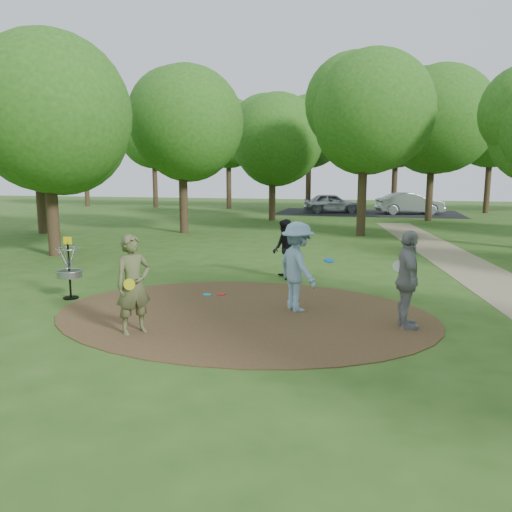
# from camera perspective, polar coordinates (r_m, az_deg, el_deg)

# --- Properties ---
(ground) EXTENTS (100.00, 100.00, 0.00)m
(ground) POSITION_cam_1_polar(r_m,az_deg,el_deg) (11.07, -1.49, -6.61)
(ground) COLOR #2D5119
(ground) RESTS_ON ground
(dirt_clearing) EXTENTS (8.40, 8.40, 0.02)m
(dirt_clearing) POSITION_cam_1_polar(r_m,az_deg,el_deg) (11.07, -1.49, -6.56)
(dirt_clearing) COLOR #47301C
(dirt_clearing) RESTS_ON ground
(parking_lot) EXTENTS (14.00, 8.00, 0.01)m
(parking_lot) POSITION_cam_1_polar(r_m,az_deg,el_deg) (40.39, 12.62, 4.84)
(parking_lot) COLOR black
(parking_lot) RESTS_ON ground
(player_observer_with_disc) EXTENTS (0.80, 0.84, 1.93)m
(player_observer_with_disc) POSITION_cam_1_polar(r_m,az_deg,el_deg) (9.80, -13.83, -3.20)
(player_observer_with_disc) COLOR brown
(player_observer_with_disc) RESTS_ON ground
(player_throwing_with_disc) EXTENTS (1.54, 1.48, 2.01)m
(player_throwing_with_disc) POSITION_cam_1_polar(r_m,az_deg,el_deg) (11.14, 4.77, -1.23)
(player_throwing_with_disc) COLOR #85A8C6
(player_throwing_with_disc) RESTS_ON ground
(player_walking_with_disc) EXTENTS (0.98, 1.06, 1.75)m
(player_walking_with_disc) POSITION_cam_1_polar(r_m,az_deg,el_deg) (14.54, 3.34, 0.77)
(player_walking_with_disc) COLOR black
(player_walking_with_disc) RESTS_ON ground
(player_waiting_with_disc) EXTENTS (0.66, 1.21, 1.97)m
(player_waiting_with_disc) POSITION_cam_1_polar(r_m,az_deg,el_deg) (10.28, 16.94, -2.64)
(player_waiting_with_disc) COLOR gray
(player_waiting_with_disc) RESTS_ON ground
(disc_ground_cyan) EXTENTS (0.22, 0.22, 0.02)m
(disc_ground_cyan) POSITION_cam_1_polar(r_m,az_deg,el_deg) (12.71, -5.63, -4.42)
(disc_ground_cyan) COLOR #18A4C3
(disc_ground_cyan) RESTS_ON dirt_clearing
(disc_ground_red) EXTENTS (0.22, 0.22, 0.02)m
(disc_ground_red) POSITION_cam_1_polar(r_m,az_deg,el_deg) (12.74, -3.99, -4.37)
(disc_ground_red) COLOR red
(disc_ground_red) RESTS_ON dirt_clearing
(car_left) EXTENTS (4.74, 2.66, 1.52)m
(car_left) POSITION_cam_1_polar(r_m,az_deg,el_deg) (40.10, 8.67, 6.02)
(car_left) COLOR #ACACB4
(car_left) RESTS_ON ground
(car_right) EXTENTS (5.23, 2.93, 1.63)m
(car_right) POSITION_cam_1_polar(r_m,az_deg,el_deg) (39.82, 17.18, 5.76)
(car_right) COLOR #9FA3A6
(car_right) RESTS_ON ground
(disc_golf_basket) EXTENTS (0.63, 0.63, 1.54)m
(disc_golf_basket) POSITION_cam_1_polar(r_m,az_deg,el_deg) (13.03, -20.60, -0.84)
(disc_golf_basket) COLOR black
(disc_golf_basket) RESTS_ON ground
(tree_ring) EXTENTS (37.73, 45.98, 9.58)m
(tree_ring) POSITION_cam_1_polar(r_m,az_deg,el_deg) (19.69, 10.09, 15.85)
(tree_ring) COLOR #332316
(tree_ring) RESTS_ON ground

